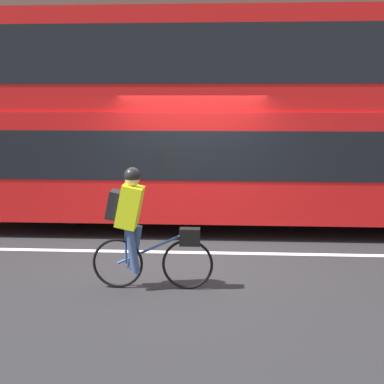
{
  "coord_description": "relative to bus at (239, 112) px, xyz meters",
  "views": [
    {
      "loc": [
        0.55,
        -8.03,
        2.44
      ],
      "look_at": [
        0.05,
        0.22,
        1.0
      ],
      "focal_mm": 50.0,
      "sensor_mm": 36.0,
      "label": 1
    }
  ],
  "objects": [
    {
      "name": "bus",
      "position": [
        0.0,
        0.0,
        0.0
      ],
      "size": [
        10.58,
        2.51,
        3.97
      ],
      "color": "black",
      "rests_on": "ground_plane"
    },
    {
      "name": "cyclist_on_bike",
      "position": [
        -1.36,
        -3.61,
        -1.33
      ],
      "size": [
        1.58,
        0.32,
        1.59
      ],
      "color": "black",
      "rests_on": "ground_plane"
    },
    {
      "name": "street_sign_post",
      "position": [
        0.83,
        3.22,
        -0.64
      ],
      "size": [
        0.36,
        0.09,
        2.57
      ],
      "color": "#59595B",
      "rests_on": "sidewalk_curb"
    },
    {
      "name": "road_center_line",
      "position": [
        -0.82,
        -1.94,
        -2.19
      ],
      "size": [
        50.0,
        0.14,
        0.01
      ],
      "primitive_type": "cube",
      "color": "silver",
      "rests_on": "ground_plane"
    },
    {
      "name": "building_facade",
      "position": [
        -0.82,
        4.42,
        1.15
      ],
      "size": [
        60.0,
        0.3,
        6.69
      ],
      "color": "brown",
      "rests_on": "ground_plane"
    },
    {
      "name": "sidewalk_curb",
      "position": [
        -0.82,
        3.32,
        -2.14
      ],
      "size": [
        60.0,
        1.91,
        0.11
      ],
      "color": "gray",
      "rests_on": "ground_plane"
    },
    {
      "name": "ground_plane",
      "position": [
        -0.82,
        -2.2,
        -2.19
      ],
      "size": [
        80.0,
        80.0,
        0.0
      ],
      "primitive_type": "plane",
      "color": "#232326"
    }
  ]
}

